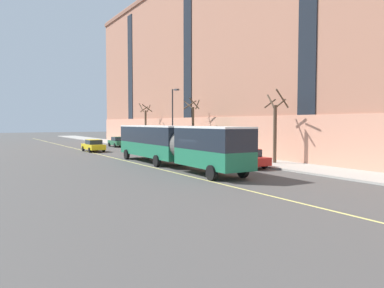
% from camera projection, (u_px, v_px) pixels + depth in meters
% --- Properties ---
extents(ground_plane, '(260.00, 260.00, 0.00)m').
position_uv_depth(ground_plane, '(200.00, 173.00, 27.34)').
color(ground_plane, '#4C4947').
extents(sidewalk, '(4.58, 160.00, 0.15)m').
position_uv_depth(sidewalk, '(263.00, 162.00, 34.35)').
color(sidewalk, '#ADA89E').
rests_on(sidewalk, ground).
extents(apartment_facade, '(15.20, 110.00, 24.74)m').
position_uv_depth(apartment_facade, '(352.00, 31.00, 35.32)').
color(apartment_facade, '#B2755B').
rests_on(apartment_facade, ground).
extents(city_bus, '(3.23, 19.46, 3.45)m').
position_uv_depth(city_bus, '(172.00, 143.00, 31.59)').
color(city_bus, '#1E704C').
rests_on(city_bus, ground).
extents(parked_car_green_0, '(2.00, 4.51, 1.56)m').
position_uv_depth(parked_car_green_0, '(118.00, 142.00, 57.57)').
color(parked_car_green_0, '#23603D').
rests_on(parked_car_green_0, ground).
extents(parked_car_green_1, '(2.12, 4.85, 1.56)m').
position_uv_depth(parked_car_green_1, '(137.00, 144.00, 50.74)').
color(parked_car_green_1, '#23603D').
rests_on(parked_car_green_1, ground).
extents(parked_car_white_2, '(2.07, 4.61, 1.56)m').
position_uv_depth(parked_car_white_2, '(165.00, 148.00, 43.58)').
color(parked_car_white_2, silver).
rests_on(parked_car_white_2, ground).
extents(parked_car_red_3, '(2.05, 4.85, 1.56)m').
position_uv_depth(parked_car_red_3, '(245.00, 158.00, 31.05)').
color(parked_car_red_3, '#B21E19').
rests_on(parked_car_red_3, ground).
extents(taxi_cab, '(2.05, 4.81, 1.56)m').
position_uv_depth(taxi_cab, '(93.00, 146.00, 48.03)').
color(taxi_cab, yellow).
rests_on(taxi_cab, ground).
extents(street_tree_mid_block, '(1.66, 1.65, 6.49)m').
position_uv_depth(street_tree_mid_block, '(275.00, 127.00, 33.18)').
color(street_tree_mid_block, brown).
rests_on(street_tree_mid_block, sidewalk).
extents(street_tree_far_uptown, '(1.89, 1.90, 6.56)m').
position_uv_depth(street_tree_far_uptown, '(193.00, 124.00, 45.29)').
color(street_tree_far_uptown, brown).
rests_on(street_tree_far_uptown, sidewalk).
extents(street_tree_far_downtown, '(1.65, 1.65, 6.57)m').
position_uv_depth(street_tree_far_downtown, '(146.00, 124.00, 57.38)').
color(street_tree_far_downtown, brown).
rests_on(street_tree_far_downtown, sidewalk).
extents(street_lamp, '(0.36, 1.48, 7.65)m').
position_uv_depth(street_lamp, '(173.00, 114.00, 45.50)').
color(street_lamp, '#2D2D30').
rests_on(street_lamp, sidewalk).
extents(lane_centerline, '(0.16, 140.00, 0.01)m').
position_uv_depth(lane_centerline, '(165.00, 170.00, 29.18)').
color(lane_centerline, '#E0D66B').
rests_on(lane_centerline, ground).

